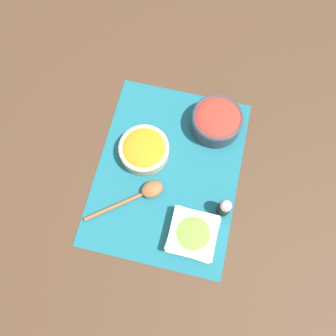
# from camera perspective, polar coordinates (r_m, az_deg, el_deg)

# --- Properties ---
(ground_plane) EXTENTS (3.00, 3.00, 0.00)m
(ground_plane) POSITION_cam_1_polar(r_m,az_deg,el_deg) (1.01, 0.00, -0.59)
(ground_plane) COLOR #422D1E
(placemat) EXTENTS (0.56, 0.43, 0.00)m
(placemat) POSITION_cam_1_polar(r_m,az_deg,el_deg) (1.01, 0.00, -0.56)
(placemat) COLOR #195B6B
(placemat) RESTS_ON ground_plane
(tomato_bowl) EXTENTS (0.16, 0.16, 0.08)m
(tomato_bowl) POSITION_cam_1_polar(r_m,az_deg,el_deg) (1.04, 8.51, 8.25)
(tomato_bowl) COLOR #333842
(tomato_bowl) RESTS_ON placemat
(carrot_bowl) EXTENTS (0.15, 0.15, 0.06)m
(carrot_bowl) POSITION_cam_1_polar(r_m,az_deg,el_deg) (1.00, -4.19, 3.27)
(carrot_bowl) COLOR #C6B28E
(carrot_bowl) RESTS_ON placemat
(lettuce_bowl) EXTENTS (0.14, 0.14, 0.05)m
(lettuce_bowl) POSITION_cam_1_polar(r_m,az_deg,el_deg) (0.94, 4.32, -11.41)
(lettuce_bowl) COLOR white
(lettuce_bowl) RESTS_ON placemat
(wooden_spoon) EXTENTS (0.18, 0.22, 0.03)m
(wooden_spoon) POSITION_cam_1_polar(r_m,az_deg,el_deg) (0.98, -4.17, -4.33)
(wooden_spoon) COLOR brown
(wooden_spoon) RESTS_ON placemat
(pepper_shaker) EXTENTS (0.04, 0.04, 0.09)m
(pepper_shaker) POSITION_cam_1_polar(r_m,az_deg,el_deg) (0.95, 9.81, -6.82)
(pepper_shaker) COLOR black
(pepper_shaker) RESTS_ON placemat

